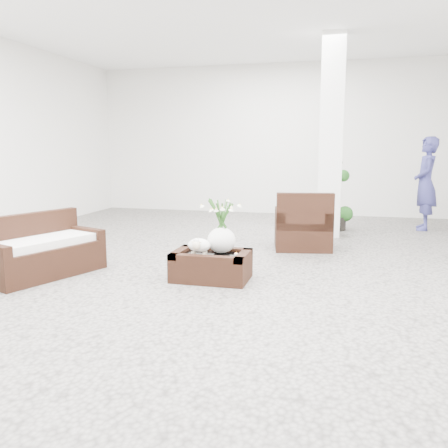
% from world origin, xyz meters
% --- Properties ---
extents(ground, '(11.00, 11.00, 0.00)m').
position_xyz_m(ground, '(0.00, 0.00, 0.00)').
color(ground, gray).
rests_on(ground, ground).
extents(column, '(0.40, 0.40, 3.50)m').
position_xyz_m(column, '(1.20, 2.80, 1.75)').
color(column, white).
rests_on(column, ground).
extents(coffee_table, '(0.90, 0.60, 0.31)m').
position_xyz_m(coffee_table, '(-0.06, -0.50, 0.16)').
color(coffee_table, black).
rests_on(coffee_table, ground).
extents(sheep_figurine, '(0.28, 0.23, 0.21)m').
position_xyz_m(sheep_figurine, '(-0.18, -0.60, 0.42)').
color(sheep_figurine, white).
rests_on(sheep_figurine, coffee_table).
extents(planter_narcissus, '(0.44, 0.44, 0.80)m').
position_xyz_m(planter_narcissus, '(0.04, -0.40, 0.71)').
color(planter_narcissus, white).
rests_on(planter_narcissus, coffee_table).
extents(tealight, '(0.04, 0.04, 0.03)m').
position_xyz_m(tealight, '(0.24, -0.48, 0.33)').
color(tealight, white).
rests_on(tealight, coffee_table).
extents(armchair, '(0.98, 0.95, 0.91)m').
position_xyz_m(armchair, '(0.84, 1.61, 0.45)').
color(armchair, black).
rests_on(armchair, ground).
extents(loveseat, '(1.14, 1.57, 0.76)m').
position_xyz_m(loveseat, '(-2.13, -0.83, 0.38)').
color(loveseat, black).
rests_on(loveseat, ground).
extents(topiary, '(0.42, 0.42, 1.59)m').
position_xyz_m(topiary, '(1.32, 3.46, 0.79)').
color(topiary, '#1C4D18').
rests_on(topiary, ground).
extents(shopper, '(0.46, 0.67, 1.78)m').
position_xyz_m(shopper, '(2.95, 3.90, 0.89)').
color(shopper, navy).
rests_on(shopper, ground).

